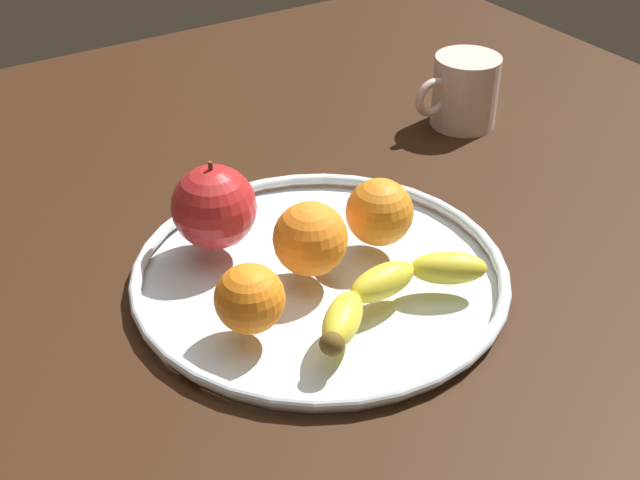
% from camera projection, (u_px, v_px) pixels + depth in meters
% --- Properties ---
extents(ground_plane, '(1.38, 1.38, 0.04)m').
position_uv_depth(ground_plane, '(320.00, 297.00, 0.81)').
color(ground_plane, black).
extents(fruit_bowl, '(0.36, 0.36, 0.02)m').
position_uv_depth(fruit_bowl, '(320.00, 273.00, 0.80)').
color(fruit_bowl, silver).
rests_on(fruit_bowl, ground_plane).
extents(banana, '(0.20, 0.08, 0.03)m').
position_uv_depth(banana, '(390.00, 291.00, 0.73)').
color(banana, yellow).
rests_on(banana, fruit_bowl).
extents(apple, '(0.08, 0.08, 0.09)m').
position_uv_depth(apple, '(214.00, 207.00, 0.80)').
color(apple, '#B42425').
rests_on(apple, fruit_bowl).
extents(orange_front_left, '(0.07, 0.07, 0.07)m').
position_uv_depth(orange_front_left, '(380.00, 212.00, 0.81)').
color(orange_front_left, orange).
rests_on(orange_front_left, fruit_bowl).
extents(orange_center, '(0.07, 0.07, 0.07)m').
position_uv_depth(orange_center, '(311.00, 240.00, 0.77)').
color(orange_center, orange).
rests_on(orange_center, fruit_bowl).
extents(orange_back_left, '(0.06, 0.06, 0.06)m').
position_uv_depth(orange_back_left, '(250.00, 299.00, 0.70)').
color(orange_back_left, orange).
rests_on(orange_back_left, fruit_bowl).
extents(ambient_mug, '(0.12, 0.08, 0.09)m').
position_uv_depth(ambient_mug, '(464.00, 91.00, 1.05)').
color(ambient_mug, beige).
rests_on(ambient_mug, ground_plane).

